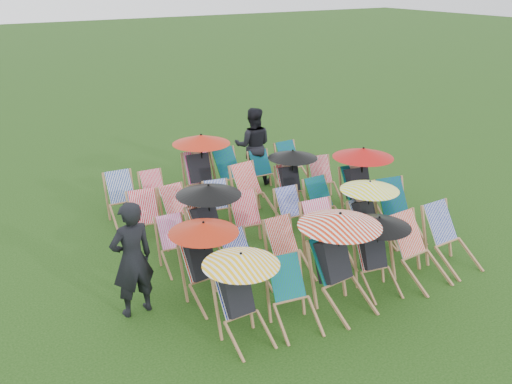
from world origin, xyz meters
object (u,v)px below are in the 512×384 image
deckchair_0 (242,296)px  deckchair_29 (294,165)px  deckchair_5 (452,238)px  person_rear (253,146)px  person_left (132,259)px

deckchair_0 → deckchair_29: deckchair_0 is taller
deckchair_5 → person_rear: size_ratio=0.57×
deckchair_0 → person_left: bearing=124.9°
deckchair_29 → person_left: person_left is taller
deckchair_5 → deckchair_0: bearing=177.0°
deckchair_0 → deckchair_29: bearing=46.4°
deckchair_29 → person_rear: 1.04m
person_rear → deckchair_5: bearing=129.8°
deckchair_29 → person_left: size_ratio=0.54×
deckchair_5 → person_left: person_left is taller
deckchair_29 → person_left: (-4.99, -3.15, 0.40)m
deckchair_0 → deckchair_29: size_ratio=1.31×
person_left → deckchair_0: bearing=121.4°
person_rear → deckchair_0: bearing=89.3°
deckchair_5 → person_left: (-4.98, 1.41, 0.36)m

